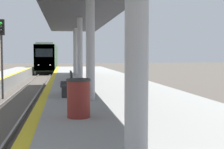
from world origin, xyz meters
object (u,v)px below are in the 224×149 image
object	(u,v)px
train	(48,58)
signal_far	(2,44)
bench	(68,83)
trash_bin	(79,98)

from	to	relation	value
train	signal_far	bearing A→B (deg)	-92.25
train	bench	distance (m)	37.48
train	trash_bin	world-z (taller)	train
train	bench	xyz separation A→B (m)	(2.55, -37.39, -0.62)
trash_bin	bench	world-z (taller)	trash_bin
bench	trash_bin	bearing A→B (deg)	-87.41
train	signal_far	xyz separation A→B (m)	(-1.19, -30.42, 1.11)
trash_bin	bench	xyz separation A→B (m)	(-0.20, 4.40, 0.00)
signal_far	bench	size ratio (longest dim) A/B	2.52
trash_bin	signal_far	bearing A→B (deg)	109.13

